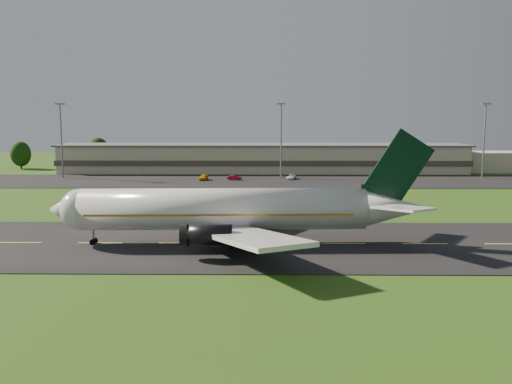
{
  "coord_description": "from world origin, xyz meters",
  "views": [
    {
      "loc": [
        0.1,
        -75.36,
        17.51
      ],
      "look_at": [
        -0.93,
        8.0,
        6.0
      ],
      "focal_mm": 40.0,
      "sensor_mm": 36.0,
      "label": 1
    }
  ],
  "objects_px": {
    "light_mast_centre": "(281,131)",
    "service_vehicle_a": "(204,177)",
    "terminal": "(284,159)",
    "service_vehicle_d": "(405,178)",
    "service_vehicle_b": "(234,178)",
    "light_mast_west": "(61,131)",
    "airliner": "(230,210)",
    "service_vehicle_c": "(291,177)",
    "light_mast_east": "(485,131)"
  },
  "relations": [
    {
      "from": "service_vehicle_a",
      "to": "terminal",
      "type": "bearing_deg",
      "value": 53.8
    },
    {
      "from": "light_mast_east",
      "to": "service_vehicle_a",
      "type": "distance_m",
      "value": 76.75
    },
    {
      "from": "light_mast_west",
      "to": "service_vehicle_a",
      "type": "height_order",
      "value": "light_mast_west"
    },
    {
      "from": "airliner",
      "to": "service_vehicle_b",
      "type": "xyz_separation_m",
      "value": [
        -3.08,
        73.89,
        -3.94
      ]
    },
    {
      "from": "terminal",
      "to": "service_vehicle_c",
      "type": "height_order",
      "value": "terminal"
    },
    {
      "from": "light_mast_east",
      "to": "service_vehicle_d",
      "type": "bearing_deg",
      "value": -166.35
    },
    {
      "from": "terminal",
      "to": "light_mast_west",
      "type": "xyz_separation_m",
      "value": [
        -61.4,
        -16.18,
        8.75
      ]
    },
    {
      "from": "light_mast_west",
      "to": "service_vehicle_d",
      "type": "distance_m",
      "value": 93.68
    },
    {
      "from": "terminal",
      "to": "service_vehicle_c",
      "type": "distance_m",
      "value": 20.5
    },
    {
      "from": "light_mast_west",
      "to": "light_mast_centre",
      "type": "xyz_separation_m",
      "value": [
        60.0,
        0.0,
        0.0
      ]
    },
    {
      "from": "airliner",
      "to": "service_vehicle_c",
      "type": "height_order",
      "value": "airliner"
    },
    {
      "from": "light_mast_west",
      "to": "light_mast_east",
      "type": "relative_size",
      "value": 1.0
    },
    {
      "from": "light_mast_centre",
      "to": "service_vehicle_b",
      "type": "height_order",
      "value": "light_mast_centre"
    },
    {
      "from": "service_vehicle_a",
      "to": "service_vehicle_c",
      "type": "bearing_deg",
      "value": 13.9
    },
    {
      "from": "airliner",
      "to": "terminal",
      "type": "bearing_deg",
      "value": 81.65
    },
    {
      "from": "service_vehicle_d",
      "to": "service_vehicle_a",
      "type": "bearing_deg",
      "value": 105.94
    },
    {
      "from": "terminal",
      "to": "light_mast_east",
      "type": "xyz_separation_m",
      "value": [
        53.6,
        -16.18,
        8.75
      ]
    },
    {
      "from": "light_mast_west",
      "to": "light_mast_east",
      "type": "distance_m",
      "value": 115.0
    },
    {
      "from": "terminal",
      "to": "service_vehicle_a",
      "type": "bearing_deg",
      "value": -134.18
    },
    {
      "from": "light_mast_east",
      "to": "service_vehicle_d",
      "type": "distance_m",
      "value": 25.88
    },
    {
      "from": "service_vehicle_c",
      "to": "service_vehicle_d",
      "type": "distance_m",
      "value": 30.07
    },
    {
      "from": "terminal",
      "to": "service_vehicle_a",
      "type": "relative_size",
      "value": 32.64
    },
    {
      "from": "light_mast_west",
      "to": "service_vehicle_c",
      "type": "relative_size",
      "value": 4.81
    },
    {
      "from": "airliner",
      "to": "light_mast_west",
      "type": "height_order",
      "value": "light_mast_west"
    },
    {
      "from": "airliner",
      "to": "service_vehicle_a",
      "type": "xyz_separation_m",
      "value": [
        -11.2,
        73.56,
        -3.8
      ]
    },
    {
      "from": "service_vehicle_b",
      "to": "service_vehicle_d",
      "type": "distance_m",
      "value": 45.18
    },
    {
      "from": "light_mast_centre",
      "to": "light_mast_east",
      "type": "distance_m",
      "value": 55.0
    },
    {
      "from": "terminal",
      "to": "light_mast_centre",
      "type": "xyz_separation_m",
      "value": [
        -1.4,
        -16.18,
        8.75
      ]
    },
    {
      "from": "terminal",
      "to": "service_vehicle_d",
      "type": "height_order",
      "value": "terminal"
    },
    {
      "from": "light_mast_centre",
      "to": "service_vehicle_a",
      "type": "xyz_separation_m",
      "value": [
        -20.56,
        -6.41,
        -11.88
      ]
    },
    {
      "from": "light_mast_centre",
      "to": "service_vehicle_d",
      "type": "height_order",
      "value": "light_mast_centre"
    },
    {
      "from": "airliner",
      "to": "service_vehicle_a",
      "type": "bearing_deg",
      "value": 96.7
    },
    {
      "from": "airliner",
      "to": "terminal",
      "type": "distance_m",
      "value": 96.76
    },
    {
      "from": "airliner",
      "to": "service_vehicle_a",
      "type": "distance_m",
      "value": 74.5
    },
    {
      "from": "service_vehicle_a",
      "to": "service_vehicle_c",
      "type": "xyz_separation_m",
      "value": [
        23.26,
        2.41,
        -0.17
      ]
    },
    {
      "from": "service_vehicle_b",
      "to": "light_mast_centre",
      "type": "bearing_deg",
      "value": -48.78
    },
    {
      "from": "light_mast_west",
      "to": "service_vehicle_c",
      "type": "height_order",
      "value": "light_mast_west"
    },
    {
      "from": "airliner",
      "to": "terminal",
      "type": "height_order",
      "value": "airliner"
    },
    {
      "from": "service_vehicle_a",
      "to": "service_vehicle_b",
      "type": "bearing_deg",
      "value": 10.35
    },
    {
      "from": "light_mast_west",
      "to": "service_vehicle_b",
      "type": "distance_m",
      "value": 49.44
    },
    {
      "from": "light_mast_west",
      "to": "light_mast_east",
      "type": "bearing_deg",
      "value": 0.0
    },
    {
      "from": "service_vehicle_a",
      "to": "service_vehicle_b",
      "type": "height_order",
      "value": "service_vehicle_a"
    },
    {
      "from": "light_mast_west",
      "to": "service_vehicle_a",
      "type": "distance_m",
      "value": 41.69
    },
    {
      "from": "light_mast_centre",
      "to": "terminal",
      "type": "bearing_deg",
      "value": 85.05
    },
    {
      "from": "terminal",
      "to": "light_mast_west",
      "type": "relative_size",
      "value": 7.13
    },
    {
      "from": "airliner",
      "to": "service_vehicle_b",
      "type": "bearing_deg",
      "value": 90.42
    },
    {
      "from": "service_vehicle_a",
      "to": "service_vehicle_d",
      "type": "bearing_deg",
      "value": 9.07
    },
    {
      "from": "light_mast_west",
      "to": "service_vehicle_c",
      "type": "xyz_separation_m",
      "value": [
        62.7,
        -4.0,
        -12.05
      ]
    },
    {
      "from": "terminal",
      "to": "light_mast_east",
      "type": "distance_m",
      "value": 56.67
    },
    {
      "from": "service_vehicle_a",
      "to": "service_vehicle_b",
      "type": "relative_size",
      "value": 1.17
    }
  ]
}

